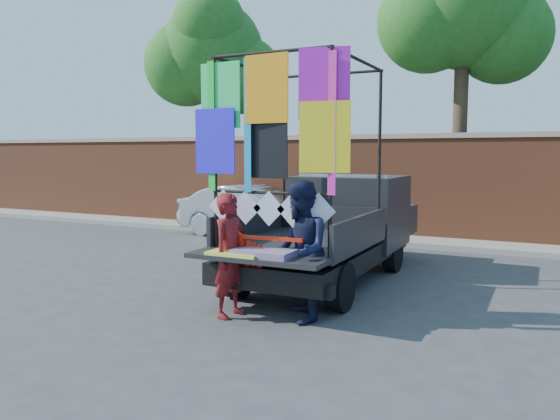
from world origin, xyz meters
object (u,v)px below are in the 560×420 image
at_px(pickup_truck, 340,226).
at_px(sedan, 253,211).
at_px(woman, 231,255).
at_px(man, 300,251).

height_order(pickup_truck, sedan, pickup_truck).
bearing_deg(woman, man, -68.40).
distance_m(pickup_truck, man, 2.81).
relative_size(sedan, man, 2.22).
bearing_deg(sedan, pickup_truck, -126.76).
bearing_deg(pickup_truck, woman, -97.76).
relative_size(pickup_truck, man, 3.04).
relative_size(pickup_truck, sedan, 1.37).
height_order(woman, man, man).
bearing_deg(sedan, woman, -148.21).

